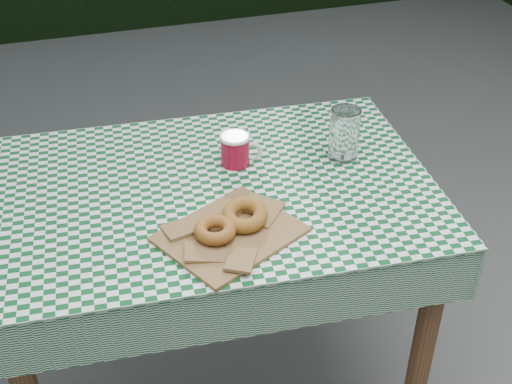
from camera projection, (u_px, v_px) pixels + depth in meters
ground at (213, 342)px, 2.32m from camera, size 60.00×60.00×0.00m
table at (217, 296)px, 1.97m from camera, size 1.16×0.82×0.75m
tablecloth at (212, 188)px, 1.75m from camera, size 1.18×0.84×0.01m
paper_bag at (230, 233)px, 1.58m from camera, size 0.37×0.35×0.02m
bagel_front at (215, 230)px, 1.55m from camera, size 0.13×0.13×0.03m
bagel_back at (244, 215)px, 1.60m from camera, size 0.15×0.15×0.03m
coffee_mug at (235, 150)px, 1.81m from camera, size 0.20×0.20×0.09m
drinking_glass at (344, 134)px, 1.82m from camera, size 0.09×0.09×0.14m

